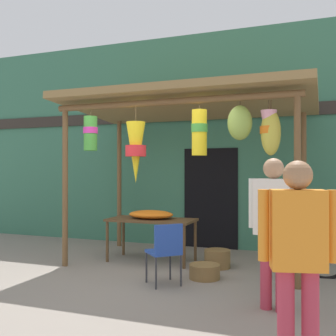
{
  "coord_description": "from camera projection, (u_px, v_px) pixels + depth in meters",
  "views": [
    {
      "loc": [
        2.42,
        -5.53,
        1.56
      ],
      "look_at": [
        -0.09,
        1.1,
        1.6
      ],
      "focal_mm": 43.85,
      "sensor_mm": 36.0,
      "label": 1
    }
  ],
  "objects": [
    {
      "name": "ground_plane",
      "position": [
        147.0,
        276.0,
        6.02
      ],
      "size": [
        30.0,
        30.0,
        0.0
      ],
      "primitive_type": "plane",
      "color": "gray"
    },
    {
      "name": "display_table",
      "position": [
        151.0,
        223.0,
        7.01
      ],
      "size": [
        1.48,
        0.71,
        0.73
      ],
      "color": "brown",
      "rests_on": "ground_plane"
    },
    {
      "name": "wicker_basket_spare",
      "position": [
        217.0,
        259.0,
        6.55
      ],
      "size": [
        0.42,
        0.42,
        0.28
      ],
      "primitive_type": "cylinder",
      "color": "brown",
      "rests_on": "ground_plane"
    },
    {
      "name": "market_stall_canopy",
      "position": [
        188.0,
        113.0,
        6.76
      ],
      "size": [
        4.12,
        2.4,
        2.83
      ],
      "color": "brown",
      "rests_on": "ground_plane"
    },
    {
      "name": "folding_chair",
      "position": [
        166.0,
        248.0,
        5.52
      ],
      "size": [
        0.57,
        0.57,
        0.84
      ],
      "color": "#2347A8",
      "rests_on": "ground_plane"
    },
    {
      "name": "shop_facade",
      "position": [
        198.0,
        141.0,
        8.47
      ],
      "size": [
        11.86,
        0.29,
        4.35
      ],
      "color": "#387056",
      "rests_on": "ground_plane"
    },
    {
      "name": "customer_foreground",
      "position": [
        298.0,
        249.0,
        3.1
      ],
      "size": [
        0.58,
        0.31,
        1.63
      ],
      "color": "#B23347",
      "rests_on": "ground_plane"
    },
    {
      "name": "wicker_basket_by_table",
      "position": [
        205.0,
        271.0,
        5.88
      ],
      "size": [
        0.44,
        0.44,
        0.21
      ],
      "primitive_type": "cylinder",
      "color": "brown",
      "rests_on": "ground_plane"
    },
    {
      "name": "vendor_in_orange",
      "position": [
        274.0,
        220.0,
        4.56
      ],
      "size": [
        0.57,
        0.32,
        1.69
      ],
      "color": "#B23347",
      "rests_on": "ground_plane"
    },
    {
      "name": "flower_heap_on_table",
      "position": [
        152.0,
        214.0,
        7.02
      ],
      "size": [
        0.79,
        0.55,
        0.14
      ],
      "color": "orange",
      "rests_on": "display_table"
    }
  ]
}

